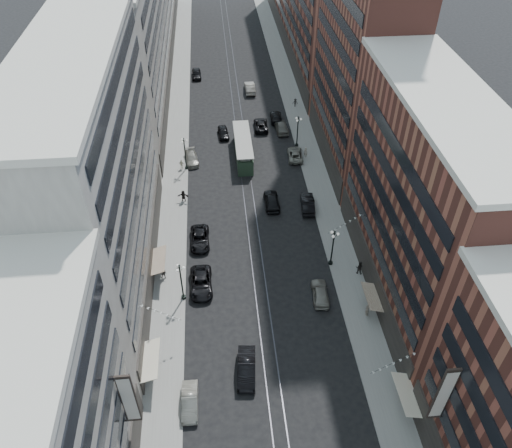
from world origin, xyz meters
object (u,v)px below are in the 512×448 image
object	(u,v)px
lamppost_sw_far	(181,281)
car_5	(247,368)
car_1	(190,402)
car_12	(276,117)
car_7	(200,239)
pedestrian_8	(305,152)
car_extra_1	(281,126)
car_14	(250,88)
car_9	(196,74)
pedestrian_6	(182,164)
pedestrian_5	(183,196)
car_11	(295,154)
pedestrian_4	(367,310)
streetcar	(243,148)
car_13	(223,132)
lamppost_se_mid	(298,130)
car_8	(192,158)
pedestrian_9	(295,103)
car_extra_0	(261,125)
car_4	(320,293)
lamppost_se_far	(333,247)
pedestrian_2	(163,273)
lamppost_sw_mid	(185,152)
car_extra_2	(272,200)
pedestrian_7	(359,268)
car_10	(308,203)
car_2	(201,283)

from	to	relation	value
lamppost_sw_far	car_5	distance (m)	12.74
car_1	car_12	xyz separation A→B (m)	(15.11, 54.78, 0.01)
car_7	pedestrian_8	size ratio (longest dim) A/B	2.89
car_extra_1	car_14	bearing A→B (deg)	-77.17
car_9	car_extra_1	world-z (taller)	car_extra_1
car_9	pedestrian_6	xyz separation A→B (m)	(-2.35, -33.87, 0.15)
pedestrian_5	car_11	bearing A→B (deg)	40.30
pedestrian_4	streetcar	bearing A→B (deg)	23.15
pedestrian_6	car_extra_1	size ratio (longest dim) A/B	0.31
car_14	pedestrian_8	distance (m)	25.68
car_13	pedestrian_5	world-z (taller)	pedestrian_5
lamppost_se_mid	car_13	distance (m)	13.20
pedestrian_4	pedestrian_5	xyz separation A→B (m)	(-21.10, 23.06, 0.03)
car_8	car_13	bearing A→B (deg)	46.79
pedestrian_4	pedestrian_9	bearing A→B (deg)	5.16
car_13	car_extra_0	bearing A→B (deg)	12.60
car_4	car_extra_0	distance (m)	39.93
lamppost_se_mid	car_4	world-z (taller)	lamppost_se_mid
streetcar	car_14	bearing A→B (deg)	82.61
car_8	car_12	size ratio (longest dim) A/B	0.94
lamppost_se_far	pedestrian_9	world-z (taller)	lamppost_se_far
pedestrian_2	car_7	world-z (taller)	pedestrian_2
lamppost_sw_mid	car_14	size ratio (longest dim) A/B	1.04
car_5	pedestrian_9	world-z (taller)	pedestrian_9
pedestrian_5	streetcar	bearing A→B (deg)	61.19
lamppost_sw_mid	lamppost_se_mid	distance (m)	19.07
car_13	pedestrian_8	xyz separation A→B (m)	(13.02, -8.08, 0.34)
car_12	car_extra_2	world-z (taller)	car_extra_2
car_8	pedestrian_8	world-z (taller)	pedestrian_8
car_9	car_extra_0	bearing A→B (deg)	-64.99
pedestrian_6	car_extra_1	xyz separation A→B (m)	(17.22, 10.39, -0.06)
car_9	pedestrian_7	distance (m)	62.05
pedestrian_4	car_10	bearing A→B (deg)	14.18
lamppost_se_far	pedestrian_8	world-z (taller)	lamppost_se_far
lamppost_se_far	lamppost_se_mid	size ratio (longest dim) A/B	1.00
lamppost_se_mid	car_extra_2	world-z (taller)	lamppost_se_mid
lamppost_sw_far	pedestrian_5	xyz separation A→B (m)	(-0.30, 18.60, -2.05)
lamppost_sw_mid	car_extra_1	xyz separation A→B (m)	(16.48, 10.37, -2.21)
car_10	lamppost_sw_far	bearing A→B (deg)	46.59
car_4	car_9	xyz separation A→B (m)	(-14.44, 62.10, 0.02)
pedestrian_8	car_extra_1	distance (m)	9.36
streetcar	car_1	bearing A→B (deg)	-100.78
car_10	pedestrian_9	distance (m)	30.50
pedestrian_2	car_13	distance (m)	34.24
lamppost_se_far	pedestrian_8	bearing A→B (deg)	88.01
car_9	car_10	bearing A→B (deg)	-72.86
car_10	pedestrian_6	world-z (taller)	pedestrian_6
car_2	car_8	bearing A→B (deg)	91.83
streetcar	car_extra_2	xyz separation A→B (m)	(3.18, -13.30, -0.63)
car_9	car_7	bearing A→B (deg)	-91.62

